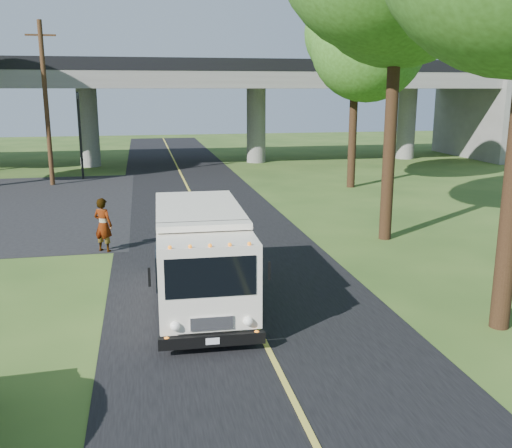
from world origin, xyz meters
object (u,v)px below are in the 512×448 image
object	(u,v)px
pedestrian	(103,225)
step_van	(201,255)
utility_pole	(46,103)
traffic_signal	(80,126)
tree_right_far	(361,32)

from	to	relation	value
pedestrian	step_van	bearing A→B (deg)	149.31
utility_pole	step_van	size ratio (longest dim) A/B	1.52
step_van	utility_pole	bearing A→B (deg)	109.13
utility_pole	step_van	world-z (taller)	utility_pole
traffic_signal	utility_pole	bearing A→B (deg)	-126.87
utility_pole	tree_right_far	size ratio (longest dim) A/B	0.82
tree_right_far	step_van	size ratio (longest dim) A/B	1.85
traffic_signal	tree_right_far	distance (m)	17.18
utility_pole	tree_right_far	world-z (taller)	tree_right_far
traffic_signal	step_van	bearing A→B (deg)	-77.59
tree_right_far	pedestrian	size ratio (longest dim) A/B	5.95
tree_right_far	step_van	distance (m)	20.36
tree_right_far	pedestrian	world-z (taller)	tree_right_far
utility_pole	step_van	distance (m)	21.52
utility_pole	step_van	xyz separation A→B (m)	(6.40, -20.29, -3.25)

